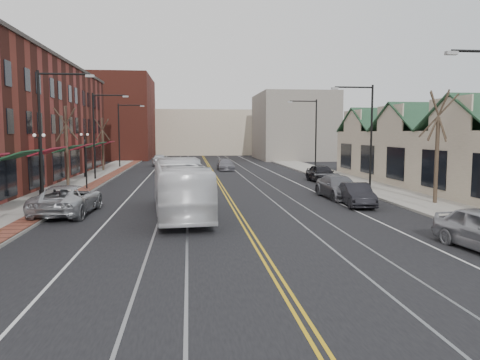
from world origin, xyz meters
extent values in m
plane|color=black|center=(0.00, 0.00, 0.00)|extent=(160.00, 160.00, 0.00)
cube|color=gray|center=(-12.00, 20.00, 0.07)|extent=(4.00, 120.00, 0.15)
cube|color=gray|center=(12.00, 20.00, 0.07)|extent=(4.00, 120.00, 0.15)
cube|color=#B7A78C|center=(18.00, 20.00, 2.30)|extent=(8.00, 36.00, 4.60)
cube|color=maroon|center=(-16.00, 70.00, 7.00)|extent=(14.00, 18.00, 14.00)
cube|color=#B7A78C|center=(0.00, 85.00, 4.50)|extent=(22.00, 14.00, 9.00)
cube|color=slate|center=(15.00, 65.00, 5.50)|extent=(12.00, 16.00, 11.00)
cylinder|color=black|center=(-11.50, 16.00, 4.15)|extent=(0.16, 0.16, 8.00)
cylinder|color=black|center=(-10.00, 16.00, 7.95)|extent=(3.00, 0.12, 0.12)
cube|color=#999999|center=(-8.50, 16.00, 7.85)|extent=(0.50, 0.25, 0.15)
cylinder|color=black|center=(-11.50, 32.00, 4.15)|extent=(0.16, 0.16, 8.00)
cylinder|color=black|center=(-10.00, 32.00, 7.95)|extent=(3.00, 0.12, 0.12)
cube|color=#999999|center=(-8.50, 32.00, 7.85)|extent=(0.50, 0.25, 0.15)
cylinder|color=black|center=(-11.50, 48.00, 4.15)|extent=(0.16, 0.16, 8.00)
cylinder|color=black|center=(-10.00, 48.00, 7.95)|extent=(3.00, 0.12, 0.12)
cube|color=#999999|center=(-8.50, 48.00, 7.85)|extent=(0.50, 0.25, 0.15)
cube|color=#999999|center=(8.50, 6.00, 7.85)|extent=(0.50, 0.25, 0.15)
cylinder|color=black|center=(11.50, 22.00, 4.15)|extent=(0.16, 0.16, 8.00)
cylinder|color=black|center=(10.00, 22.00, 7.95)|extent=(3.00, 0.12, 0.12)
cube|color=#999999|center=(8.50, 22.00, 7.85)|extent=(0.50, 0.25, 0.15)
cylinder|color=black|center=(11.50, 38.00, 4.15)|extent=(0.16, 0.16, 8.00)
cylinder|color=black|center=(10.00, 38.00, 7.95)|extent=(3.00, 0.12, 0.12)
cube|color=#999999|center=(8.50, 38.00, 7.85)|extent=(0.50, 0.25, 0.15)
cylinder|color=black|center=(-12.80, 20.00, 0.35)|extent=(0.28, 0.28, 0.40)
cylinder|color=black|center=(-12.80, 20.00, 2.15)|extent=(0.14, 0.14, 4.00)
cube|color=black|center=(-12.80, 20.00, 4.15)|extent=(0.60, 0.06, 0.06)
sphere|color=white|center=(-13.10, 20.00, 4.30)|extent=(0.24, 0.24, 0.24)
sphere|color=white|center=(-12.50, 20.00, 4.30)|extent=(0.24, 0.24, 0.24)
cylinder|color=black|center=(-12.80, 34.00, 0.35)|extent=(0.28, 0.28, 0.40)
cylinder|color=black|center=(-12.80, 34.00, 2.15)|extent=(0.14, 0.14, 4.00)
cube|color=black|center=(-12.80, 34.00, 4.15)|extent=(0.60, 0.06, 0.06)
sphere|color=white|center=(-13.10, 34.00, 4.30)|extent=(0.24, 0.24, 0.24)
sphere|color=white|center=(-12.50, 34.00, 4.30)|extent=(0.24, 0.24, 0.24)
cylinder|color=#382B21|center=(-12.50, 26.00, 2.60)|extent=(0.24, 0.24, 4.90)
cylinder|color=#382B21|center=(-12.50, 26.00, 5.15)|extent=(0.58, 1.37, 2.90)
cylinder|color=#382B21|center=(-12.50, 26.00, 5.15)|extent=(1.60, 0.66, 2.78)
cylinder|color=#382B21|center=(-12.50, 26.00, 5.15)|extent=(0.53, 1.23, 2.96)
cylinder|color=#382B21|center=(-12.50, 26.00, 5.15)|extent=(1.69, 1.03, 2.64)
cylinder|color=#382B21|center=(-12.50, 26.00, 5.15)|extent=(1.78, 1.29, 2.48)
cylinder|color=#382B21|center=(-12.50, 42.00, 2.42)|extent=(0.24, 0.24, 4.55)
cylinder|color=#382B21|center=(-12.50, 42.00, 4.80)|extent=(0.55, 1.28, 2.69)
cylinder|color=#382B21|center=(-12.50, 42.00, 4.80)|extent=(1.49, 0.62, 2.58)
cylinder|color=#382B21|center=(-12.50, 42.00, 4.80)|extent=(0.50, 1.15, 2.75)
cylinder|color=#382B21|center=(-12.50, 42.00, 4.80)|extent=(1.57, 0.97, 2.45)
cylinder|color=#382B21|center=(-12.50, 42.00, 4.80)|extent=(1.66, 1.20, 2.30)
cylinder|color=#382B21|center=(12.50, 14.00, 2.78)|extent=(0.24, 0.24, 5.25)
cylinder|color=#382B21|center=(12.50, 14.00, 5.50)|extent=(0.61, 1.46, 3.10)
cylinder|color=#382B21|center=(12.50, 14.00, 5.50)|extent=(1.70, 0.70, 2.97)
cylinder|color=#382B21|center=(12.50, 14.00, 5.50)|extent=(0.56, 1.31, 3.17)
cylinder|color=#382B21|center=(12.50, 14.00, 5.50)|extent=(1.80, 1.10, 2.82)
cylinder|color=#382B21|center=(12.50, 14.00, 5.50)|extent=(1.90, 1.37, 2.65)
cylinder|color=black|center=(-10.60, 24.00, 1.75)|extent=(0.12, 0.12, 3.20)
imported|color=black|center=(-10.60, 24.00, 3.50)|extent=(0.18, 0.15, 0.90)
imported|color=white|center=(-3.16, 12.08, 1.52)|extent=(3.44, 11.06, 3.03)
imported|color=#A9ABB0|center=(-9.30, 12.97, 0.82)|extent=(3.03, 6.06, 1.65)
imported|color=black|center=(7.50, 14.11, 0.70)|extent=(1.94, 4.41, 1.41)
imported|color=slate|center=(7.50, 17.49, 0.77)|extent=(2.40, 5.41, 1.54)
imported|color=black|center=(9.30, 27.89, 0.80)|extent=(2.19, 4.79, 1.59)
imported|color=black|center=(-4.83, 41.10, 0.81)|extent=(2.37, 5.09, 1.61)
imported|color=slate|center=(1.67, 42.27, 0.67)|extent=(1.97, 4.67, 1.35)
imported|color=silver|center=(-6.67, 50.73, 0.81)|extent=(2.38, 4.95, 1.63)
camera|label=1|loc=(-2.67, -13.23, 4.47)|focal=35.00mm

